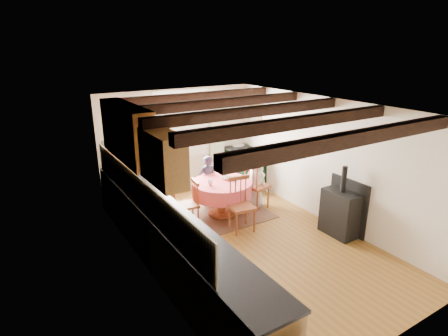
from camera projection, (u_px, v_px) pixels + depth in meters
floor at (248, 242)px, 6.51m from camera, size 3.60×5.50×0.00m
ceiling at (251, 106)px, 5.74m from camera, size 3.60×5.50×0.00m
wall_back at (179, 142)px, 8.34m from camera, size 3.60×0.00×2.40m
wall_front at (400, 255)px, 3.91m from camera, size 3.60×0.00×2.40m
wall_left at (146, 201)px, 5.23m from camera, size 0.00×5.50×2.40m
wall_right at (326, 161)px, 7.03m from camera, size 0.00×5.50×2.40m
beam_a at (355, 138)px, 4.16m from camera, size 3.60×0.16×0.16m
beam_b at (294, 123)px, 4.97m from camera, size 3.60×0.16×0.16m
beam_c at (251, 112)px, 5.77m from camera, size 3.60×0.16×0.16m
beam_d at (218, 103)px, 6.58m from camera, size 3.60×0.16×0.16m
beam_e at (192, 97)px, 7.38m from camera, size 3.60×0.16×0.16m
splash_left at (140, 194)px, 5.48m from camera, size 0.02×4.50×0.55m
splash_back at (136, 149)px, 7.83m from camera, size 1.40×0.02×0.55m
base_cabinet_left at (168, 243)px, 5.62m from camera, size 0.60×5.30×0.88m
base_cabinet_back at (141, 187)px, 7.82m from camera, size 1.30×0.60×0.88m
worktop_left at (168, 215)px, 5.49m from camera, size 0.64×5.30×0.04m
worktop_back at (140, 167)px, 7.66m from camera, size 1.30×0.64×0.04m
wall_cabinet_glass at (127, 132)px, 6.04m from camera, size 0.34×1.80×0.90m
wall_cabinet_solid at (163, 158)px, 4.85m from camera, size 0.34×0.90×0.70m
window_frame at (182, 125)px, 8.25m from camera, size 1.34×0.03×1.54m
window_pane at (182, 125)px, 8.26m from camera, size 1.20×0.01×1.40m
curtain_left at (149, 153)px, 7.92m from camera, size 0.35×0.10×2.10m
curtain_right at (217, 142)px, 8.77m from camera, size 0.35×0.10×2.10m
curtain_rod at (183, 98)px, 7.99m from camera, size 2.00×0.03×0.03m
wall_picture at (254, 116)px, 8.70m from camera, size 0.04×0.50×0.60m
wall_plate at (219, 116)px, 8.68m from camera, size 0.30×0.02×0.30m
rug at (222, 214)px, 7.55m from camera, size 1.86×1.44×0.01m
dining_table at (222, 198)px, 7.44m from camera, size 1.19×1.19×0.72m
chair_near at (242, 205)px, 6.78m from camera, size 0.50×0.52×1.02m
chair_left at (188, 203)px, 7.02m from camera, size 0.44×0.43×0.89m
chair_right at (257, 184)px, 7.74m from camera, size 0.55×0.54×1.05m
aga_range at (243, 167)px, 8.94m from camera, size 0.67×1.03×0.95m
cast_iron_stove at (341, 201)px, 6.58m from camera, size 0.39×0.65×1.31m
child_far at (207, 181)px, 7.86m from camera, size 0.41×0.27×1.11m
child_right at (256, 182)px, 7.79m from camera, size 0.49×0.62×1.11m
bowl_a at (226, 178)px, 7.47m from camera, size 0.20×0.20×0.05m
bowl_b at (229, 178)px, 7.43m from camera, size 0.22×0.22×0.06m
cup at (210, 183)px, 7.13m from camera, size 0.15×0.15×0.10m
canister_tall at (121, 162)px, 7.50m from camera, size 0.14×0.14×0.24m
canister_wide at (144, 159)px, 7.72m from camera, size 0.20×0.20×0.22m
canister_slim at (148, 158)px, 7.63m from camera, size 0.11×0.11×0.30m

